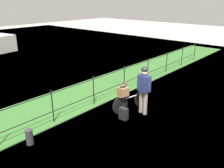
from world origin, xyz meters
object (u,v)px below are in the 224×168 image
terrier_dog (124,85)px  mooring_bollard (29,137)px  bicycle_main (131,101)px  wooden_crate (123,92)px  backpack_on_paving (124,114)px  cyclist_person (144,86)px

terrier_dog → mooring_bollard: (-3.17, 0.72, -0.79)m
bicycle_main → terrier_dog: bearing=168.4°
wooden_crate → backpack_on_paving: (-0.36, -0.32, -0.59)m
backpack_on_paving → mooring_bollard: size_ratio=0.90×
bicycle_main → cyclist_person: 0.82m
wooden_crate → terrier_dog: bearing=-11.6°
bicycle_main → terrier_dog: terrier_dog is taller
bicycle_main → wooden_crate: wooden_crate is taller
terrier_dog → mooring_bollard: bearing=167.2°
backpack_on_paving → terrier_dog: bearing=129.6°
bicycle_main → cyclist_person: size_ratio=0.96×
cyclist_person → backpack_on_paving: bearing=164.0°
mooring_bollard → backpack_on_paving: bearing=-20.3°
mooring_bollard → wooden_crate: bearing=-12.8°
terrier_dog → backpack_on_paving: 0.95m
terrier_dog → mooring_bollard: terrier_dog is taller
backpack_on_paving → mooring_bollard: 2.98m
bicycle_main → mooring_bollard: bearing=167.4°
wooden_crate → terrier_dog: 0.23m
wooden_crate → mooring_bollard: 3.28m
wooden_crate → terrier_dog: size_ratio=1.01×
backpack_on_paving → mooring_bollard: mooring_bollard is taller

